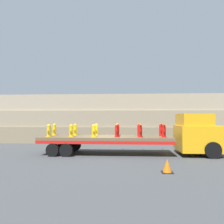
{
  "coord_description": "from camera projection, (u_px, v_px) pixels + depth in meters",
  "views": [
    {
      "loc": [
        1.37,
        -14.7,
        2.47
      ],
      "look_at": [
        0.4,
        0.0,
        2.82
      ],
      "focal_mm": 35.0,
      "sensor_mm": 36.0,
      "label": 1
    }
  ],
  "objects": [
    {
      "name": "fire_hydrant_yellow_near_2",
      "position": [
        94.0,
        131.0,
        14.22
      ],
      "size": [
        0.31,
        0.5,
        0.83
      ],
      "color": "gold",
      "rests_on": "flatbed_trailer"
    },
    {
      "name": "fire_hydrant_red_near_4",
      "position": [
        140.0,
        131.0,
        14.02
      ],
      "size": [
        0.31,
        0.5,
        0.83
      ],
      "color": "red",
      "rests_on": "flatbed_trailer"
    },
    {
      "name": "truck_cab",
      "position": [
        199.0,
        134.0,
        14.33
      ],
      "size": [
        2.64,
        2.74,
        2.7
      ],
      "color": "orange",
      "rests_on": "ground_plane"
    },
    {
      "name": "fire_hydrant_red_far_5",
      "position": [
        161.0,
        130.0,
        15.06
      ],
      "size": [
        0.31,
        0.5,
        0.83
      ],
      "color": "red",
      "rests_on": "flatbed_trailer"
    },
    {
      "name": "fire_hydrant_yellow_far_2",
      "position": [
        96.0,
        130.0,
        15.35
      ],
      "size": [
        0.31,
        0.5,
        0.83
      ],
      "color": "gold",
      "rests_on": "flatbed_trailer"
    },
    {
      "name": "fire_hydrant_red_far_3",
      "position": [
        118.0,
        130.0,
        15.25
      ],
      "size": [
        0.31,
        0.5,
        0.83
      ],
      "color": "red",
      "rests_on": "flatbed_trailer"
    },
    {
      "name": "cargo_strap_front",
      "position": [
        162.0,
        124.0,
        14.5
      ],
      "size": [
        0.05,
        2.78,
        0.01
      ],
      "color": "yellow",
      "rests_on": "fire_hydrant_red_near_5"
    },
    {
      "name": "fire_hydrant_red_near_5",
      "position": [
        164.0,
        131.0,
        13.92
      ],
      "size": [
        0.31,
        0.5,
        0.83
      ],
      "color": "red",
      "rests_on": "flatbed_trailer"
    },
    {
      "name": "ground_plane",
      "position": [
        106.0,
        154.0,
        14.7
      ],
      "size": [
        120.0,
        120.0,
        0.0
      ],
      "primitive_type": "plane",
      "color": "#3F4244"
    },
    {
      "name": "fire_hydrant_yellow_far_0",
      "position": [
        54.0,
        130.0,
        15.55
      ],
      "size": [
        0.31,
        0.5,
        0.83
      ],
      "color": "gold",
      "rests_on": "flatbed_trailer"
    },
    {
      "name": "fire_hydrant_red_far_4",
      "position": [
        139.0,
        130.0,
        15.15
      ],
      "size": [
        0.31,
        0.5,
        0.83
      ],
      "color": "red",
      "rests_on": "flatbed_trailer"
    },
    {
      "name": "fire_hydrant_red_near_3",
      "position": [
        117.0,
        131.0,
        14.12
      ],
      "size": [
        0.31,
        0.5,
        0.83
      ],
      "color": "red",
      "rests_on": "flatbed_trailer"
    },
    {
      "name": "rock_cliff",
      "position": [
        113.0,
        119.0,
        21.64
      ],
      "size": [
        60.0,
        3.3,
        4.65
      ],
      "color": "#84755B",
      "rests_on": "ground_plane"
    },
    {
      "name": "flatbed_trailer",
      "position": [
        100.0,
        139.0,
        14.75
      ],
      "size": [
        8.72,
        2.67,
        1.19
      ],
      "color": "brown",
      "rests_on": "ground_plane"
    },
    {
      "name": "fire_hydrant_yellow_near_1",
      "position": [
        71.0,
        131.0,
        14.32
      ],
      "size": [
        0.31,
        0.5,
        0.83
      ],
      "color": "gold",
      "rests_on": "flatbed_trailer"
    },
    {
      "name": "cargo_strap_rear",
      "position": [
        117.0,
        124.0,
        14.7
      ],
      "size": [
        0.05,
        2.78,
        0.01
      ],
      "color": "yellow",
      "rests_on": "fire_hydrant_red_near_3"
    },
    {
      "name": "fire_hydrant_yellow_near_0",
      "position": [
        49.0,
        131.0,
        14.42
      ],
      "size": [
        0.31,
        0.5,
        0.83
      ],
      "color": "gold",
      "rests_on": "flatbed_trailer"
    },
    {
      "name": "cargo_strap_middle",
      "position": [
        140.0,
        124.0,
        14.6
      ],
      "size": [
        0.05,
        2.78,
        0.01
      ],
      "color": "yellow",
      "rests_on": "fire_hydrant_red_near_4"
    },
    {
      "name": "traffic_cone",
      "position": [
        167.0,
        166.0,
        9.73
      ],
      "size": [
        0.51,
        0.51,
        0.6
      ],
      "color": "black",
      "rests_on": "ground_plane"
    },
    {
      "name": "fire_hydrant_yellow_far_1",
      "position": [
        75.0,
        130.0,
        15.45
      ],
      "size": [
        0.31,
        0.5,
        0.83
      ],
      "color": "gold",
      "rests_on": "flatbed_trailer"
    }
  ]
}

